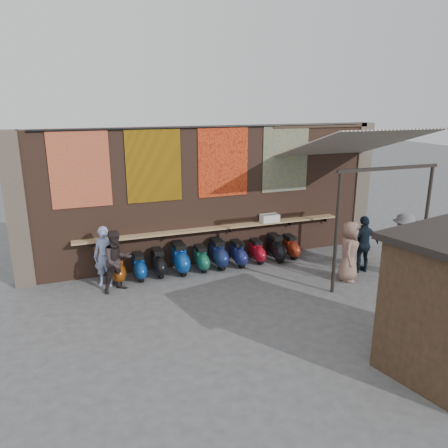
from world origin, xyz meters
name	(u,v)px	position (x,y,z in m)	size (l,w,h in m)	color
ground	(247,295)	(0.00, 0.00, 0.00)	(70.00, 70.00, 0.00)	#474749
brick_wall	(211,195)	(0.00, 2.70, 2.00)	(10.00, 0.40, 4.00)	brown
pier_left	(17,211)	(-5.20, 2.70, 2.00)	(0.50, 0.50, 4.00)	#4C4238
pier_right	(358,184)	(5.20, 2.70, 2.00)	(0.50, 0.50, 4.00)	#4C4238
eating_counter	(215,228)	(0.00, 2.33, 1.10)	(8.00, 0.32, 0.05)	#9E7A51
shelf_box	(270,218)	(1.74, 2.30, 1.24)	(0.55, 0.30, 0.24)	white
tapestry_redgold	(80,169)	(-3.60, 2.48, 3.00)	(1.50, 0.02, 2.00)	maroon
tapestry_sun	(154,165)	(-1.70, 2.48, 3.00)	(1.50, 0.02, 2.00)	orange
tapestry_orange	(223,162)	(0.30, 2.48, 3.00)	(1.50, 0.02, 2.00)	#DC481B
tapestry_multi	(286,159)	(2.30, 2.48, 3.00)	(1.50, 0.02, 2.00)	navy
hang_rail	(213,127)	(0.00, 2.47, 3.98)	(0.06, 0.06, 9.50)	black
scooter_stool_0	(117,268)	(-2.90, 1.98, 0.38)	(0.36, 0.80, 0.76)	#823A0B
scooter_stool_1	(139,267)	(-2.33, 1.98, 0.35)	(0.33, 0.74, 0.70)	navy
scooter_stool_2	(158,263)	(-1.78, 2.04, 0.37)	(0.35, 0.78, 0.74)	black
scooter_stool_3	(180,258)	(-1.17, 2.02, 0.42)	(0.40, 0.89, 0.85)	#0D3F97
scooter_stool_4	(201,258)	(-0.56, 1.99, 0.35)	(0.33, 0.73, 0.70)	#175F45
scooter_stool_5	(218,254)	(-0.03, 2.03, 0.41)	(0.39, 0.87, 0.82)	#152150
scooter_stool_6	(238,254)	(0.57, 1.96, 0.36)	(0.34, 0.76, 0.73)	navy
scooter_stool_7	(257,251)	(1.20, 2.02, 0.34)	(0.32, 0.71, 0.68)	#A70C1D
scooter_stool_8	(276,248)	(1.80, 1.96, 0.39)	(0.37, 0.82, 0.78)	black
scooter_stool_9	(290,247)	(2.34, 2.03, 0.34)	(0.33, 0.72, 0.69)	maroon
diner_left	(105,256)	(-3.21, 1.87, 0.80)	(0.58, 0.38, 1.59)	#8896C5
diner_right	(117,261)	(-2.95, 1.40, 0.80)	(0.78, 0.60, 1.60)	#2A2022
shopper_navy	(363,244)	(3.66, 0.28, 0.81)	(0.95, 0.40, 1.63)	black
shopper_grey	(403,245)	(4.51, -0.31, 0.89)	(1.15, 0.66, 1.78)	slate
shopper_tan	(349,251)	(2.92, -0.08, 0.82)	(0.80, 0.52, 1.64)	#826152
stall_sign	(416,263)	(2.00, -3.28, 1.76)	(1.20, 0.04, 0.50)	gold
stall_shelf	(411,305)	(2.00, -3.28, 0.89)	(1.86, 0.10, 0.06)	#473321
awning_canvas	(353,143)	(3.50, 0.90, 3.55)	(3.20, 3.40, 0.03)	beige
awning_ledger	(322,125)	(3.50, 2.49, 3.95)	(3.30, 0.08, 0.12)	#33261C
awning_header	(389,168)	(3.50, -0.60, 3.08)	(3.00, 0.08, 0.08)	black
awning_post_left	(336,234)	(2.10, -0.60, 1.55)	(0.09, 0.09, 3.10)	black
awning_post_right	(425,223)	(4.90, -0.60, 1.55)	(0.09, 0.09, 3.10)	black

